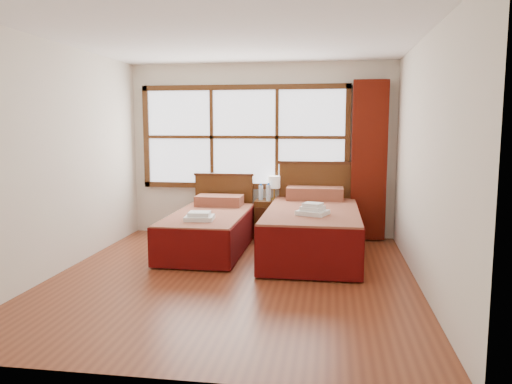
# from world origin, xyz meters

# --- Properties ---
(floor) EXTENTS (4.50, 4.50, 0.00)m
(floor) POSITION_xyz_m (0.00, 0.00, 0.00)
(floor) COLOR brown
(floor) RESTS_ON ground
(ceiling) EXTENTS (4.50, 4.50, 0.00)m
(ceiling) POSITION_xyz_m (0.00, 0.00, 2.60)
(ceiling) COLOR white
(ceiling) RESTS_ON wall_back
(wall_back) EXTENTS (4.00, 0.00, 4.00)m
(wall_back) POSITION_xyz_m (0.00, 2.25, 1.30)
(wall_back) COLOR silver
(wall_back) RESTS_ON floor
(wall_left) EXTENTS (0.00, 4.50, 4.50)m
(wall_left) POSITION_xyz_m (-2.00, 0.00, 1.30)
(wall_left) COLOR silver
(wall_left) RESTS_ON floor
(wall_right) EXTENTS (0.00, 4.50, 4.50)m
(wall_right) POSITION_xyz_m (2.00, 0.00, 1.30)
(wall_right) COLOR silver
(wall_right) RESTS_ON floor
(window) EXTENTS (3.16, 0.06, 1.56)m
(window) POSITION_xyz_m (-0.25, 2.21, 1.50)
(window) COLOR white
(window) RESTS_ON wall_back
(curtain) EXTENTS (0.50, 0.16, 2.30)m
(curtain) POSITION_xyz_m (1.60, 2.11, 1.17)
(curtain) COLOR #591308
(curtain) RESTS_ON wall_back
(bed_left) EXTENTS (0.99, 2.01, 0.96)m
(bed_left) POSITION_xyz_m (-0.55, 1.20, 0.29)
(bed_left) COLOR #3C1C0C
(bed_left) RESTS_ON floor
(bed_right) EXTENTS (1.18, 2.29, 1.15)m
(bed_right) POSITION_xyz_m (0.84, 1.20, 0.35)
(bed_right) COLOR #3C1C0C
(bed_right) RESTS_ON floor
(nightstand) EXTENTS (0.44, 0.43, 0.58)m
(nightstand) POSITION_xyz_m (0.18, 1.99, 0.29)
(nightstand) COLOR #4A2810
(nightstand) RESTS_ON floor
(towels_left) EXTENTS (0.38, 0.34, 0.10)m
(towels_left) POSITION_xyz_m (-0.55, 0.67, 0.55)
(towels_left) COLOR white
(towels_left) RESTS_ON bed_left
(towels_right) EXTENTS (0.42, 0.39, 0.14)m
(towels_right) POSITION_xyz_m (0.85, 0.67, 0.67)
(towels_right) COLOR white
(towels_right) RESTS_ON bed_right
(lamp) EXTENTS (0.18, 0.18, 0.35)m
(lamp) POSITION_xyz_m (0.23, 2.08, 0.83)
(lamp) COLOR gold
(lamp) RESTS_ON nightstand
(bottle_near) EXTENTS (0.06, 0.06, 0.24)m
(bottle_near) POSITION_xyz_m (0.04, 1.99, 0.69)
(bottle_near) COLOR silver
(bottle_near) RESTS_ON nightstand
(bottle_far) EXTENTS (0.07, 0.07, 0.26)m
(bottle_far) POSITION_xyz_m (0.16, 1.93, 0.70)
(bottle_far) COLOR silver
(bottle_far) RESTS_ON nightstand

